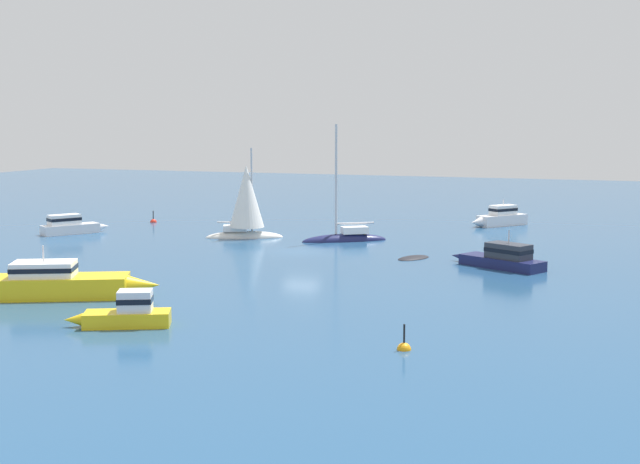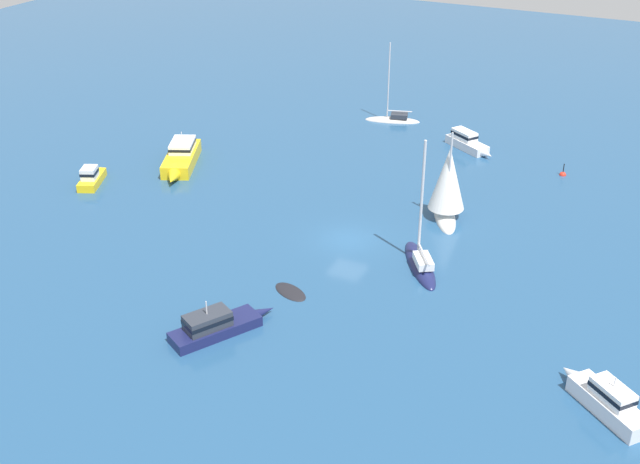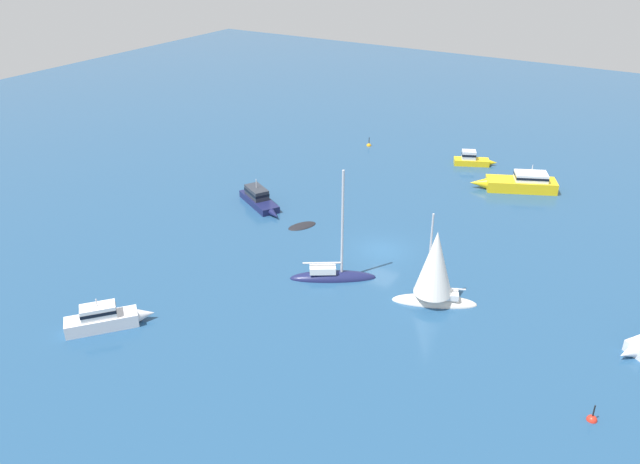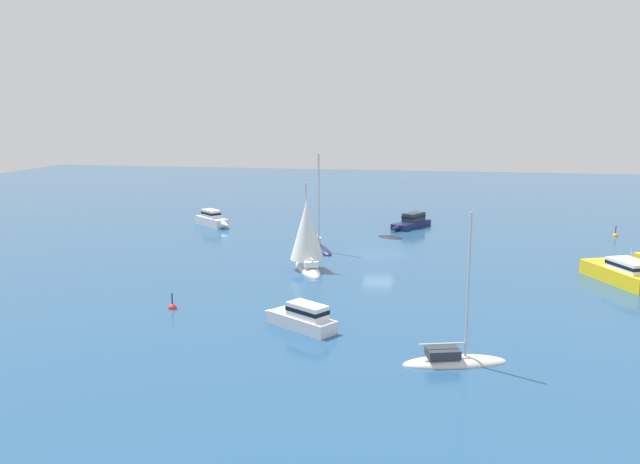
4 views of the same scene
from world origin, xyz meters
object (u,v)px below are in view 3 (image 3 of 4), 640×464
at_px(powerboat, 520,183).
at_px(cabin_cruiser_1, 105,318).
at_px(dinghy, 302,226).
at_px(yacht, 332,276).
at_px(yacht_1, 435,272).
at_px(channel_buoy, 592,420).
at_px(cabin_cruiser, 259,198).
at_px(mooring_buoy, 369,146).
at_px(powerboat_1, 472,159).

xyz_separation_m(powerboat, cabin_cruiser_1, (-16.86, -37.53, -0.05)).
bearing_deg(powerboat, dinghy, 27.62).
xyz_separation_m(dinghy, yacht, (6.71, -6.23, 0.19)).
bearing_deg(yacht, dinghy, 104.11).
distance_m(yacht_1, channel_buoy, 13.69).
xyz_separation_m(cabin_cruiser, channel_buoy, (32.25, -13.54, -0.62)).
xyz_separation_m(dinghy, mooring_buoy, (-4.87, 22.12, 0.02)).
bearing_deg(yacht, cabin_cruiser, 114.74).
distance_m(channel_buoy, mooring_buoy, 46.06).
bearing_deg(yacht_1, powerboat, -113.07).
distance_m(powerboat, mooring_buoy, 19.29).
relative_size(cabin_cruiser, cabin_cruiser_1, 1.24).
bearing_deg(channel_buoy, yacht, 164.18).
distance_m(powerboat, yacht_1, 23.53).
bearing_deg(yacht_1, cabin_cruiser, -43.57).
distance_m(powerboat, channel_buoy, 32.29).
bearing_deg(channel_buoy, cabin_cruiser_1, -165.24).
xyz_separation_m(yacht_1, cabin_cruiser_1, (-17.32, -14.06, -1.76)).
xyz_separation_m(cabin_cruiser, yacht, (12.66, -7.99, -0.44)).
height_order(yacht_1, powerboat_1, yacht_1).
bearing_deg(channel_buoy, powerboat_1, 118.73).
xyz_separation_m(yacht, yacht_1, (7.72, 0.82, 2.28)).
relative_size(yacht_1, powerboat_1, 1.60).
height_order(cabin_cruiser, cabin_cruiser_1, cabin_cruiser).
height_order(cabin_cruiser, dinghy, cabin_cruiser).
distance_m(yacht_1, mooring_buoy, 33.72).
distance_m(cabin_cruiser_1, mooring_buoy, 41.65).
xyz_separation_m(yacht_1, mooring_buoy, (-19.31, 27.53, -2.46)).
bearing_deg(cabin_cruiser, yacht_1, 9.65).
relative_size(dinghy, cabin_cruiser_1, 0.58).
xyz_separation_m(powerboat_1, channel_buoy, (18.72, -34.16, -0.58)).
height_order(cabin_cruiser_1, channel_buoy, cabin_cruiser_1).
distance_m(powerboat, yacht, 25.35).
height_order(dinghy, cabin_cruiser_1, cabin_cruiser_1).
height_order(powerboat_1, mooring_buoy, powerboat_1).
distance_m(cabin_cruiser, channel_buoy, 34.98).
xyz_separation_m(powerboat_1, mooring_buoy, (-12.46, -0.25, -0.58)).
bearing_deg(channel_buoy, mooring_buoy, 132.60).
bearing_deg(powerboat_1, channel_buoy, -85.64).
xyz_separation_m(cabin_cruiser, powerboat, (19.92, 16.29, 0.13)).
relative_size(yacht, cabin_cruiser_1, 1.79).
height_order(powerboat, cabin_cruiser_1, powerboat).
xyz_separation_m(cabin_cruiser, cabin_cruiser_1, (3.05, -21.23, 0.08)).
distance_m(yacht_1, powerboat_1, 28.68).
bearing_deg(channel_buoy, yacht_1, 151.78).
relative_size(powerboat_1, channel_buoy, 3.52).
relative_size(cabin_cruiser, powerboat_1, 1.38).
bearing_deg(dinghy, cabin_cruiser, -80.29).
bearing_deg(channel_buoy, powerboat, 112.46).
bearing_deg(yacht, yacht_1, -26.95).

